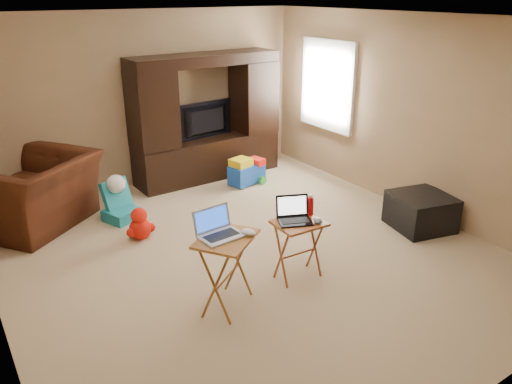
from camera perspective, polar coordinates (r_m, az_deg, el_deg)
floor at (r=5.66m, az=-1.13°, el=-6.88°), size 5.50×5.50×0.00m
ceiling at (r=4.95m, az=-1.36°, el=19.30°), size 5.50×5.50×0.00m
wall_back at (r=7.57m, az=-12.67°, el=10.22°), size 5.00×0.00×5.00m
wall_front at (r=3.36m, az=25.02°, el=-6.56°), size 5.00×0.00×5.00m
wall_right at (r=6.80m, az=17.05°, el=8.47°), size 0.00×5.50×5.50m
window_pane at (r=7.81m, az=8.26°, el=12.00°), size 0.00×1.20×1.20m
window_frame at (r=7.79m, az=8.15°, el=11.99°), size 0.06×1.14×1.34m
entertainment_center at (r=7.67m, az=-5.67°, el=8.45°), size 2.32×0.63×1.88m
television at (r=7.64m, az=-5.50°, el=8.10°), size 0.96×0.22×0.55m
recliner at (r=6.67m, az=-23.97°, el=-0.09°), size 1.79×1.76×0.88m
child_rocker at (r=6.54m, az=-15.22°, el=-1.04°), size 0.52×0.55×0.51m
plush_toy at (r=6.02m, az=-13.15°, el=-3.50°), size 0.36×0.30×0.40m
push_toy at (r=7.54m, az=-1.07°, el=2.49°), size 0.64×0.52×0.42m
ottoman at (r=6.46m, az=18.33°, el=-2.12°), size 0.80×0.80×0.43m
tray_table_left at (r=4.60m, az=-3.34°, el=-9.18°), size 0.70×0.67×0.71m
tray_table_right at (r=5.07m, az=4.87°, el=-6.62°), size 0.49×0.40×0.62m
laptop_left at (r=4.38m, az=-4.02°, el=-3.78°), size 0.40×0.33×0.24m
laptop_right at (r=4.87m, az=4.51°, el=-2.20°), size 0.41×0.38×0.24m
mouse_left at (r=4.44m, az=-0.88°, el=-4.61°), size 0.14×0.17×0.06m
mouse_right at (r=4.91m, az=7.05°, el=-3.30°), size 0.12×0.15×0.05m
water_bottle at (r=5.06m, az=6.24°, el=-1.59°), size 0.06×0.06×0.19m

